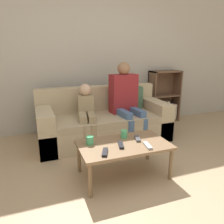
% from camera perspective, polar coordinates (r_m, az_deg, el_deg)
% --- Properties ---
extents(ground_plane, '(22.00, 22.00, 0.00)m').
position_cam_1_polar(ground_plane, '(2.08, 13.34, -24.36)').
color(ground_plane, tan).
extents(wall_back, '(12.00, 0.06, 2.60)m').
position_cam_1_polar(wall_back, '(3.83, -6.15, 15.09)').
color(wall_back, '#B7B2A8').
rests_on(wall_back, ground_plane).
extents(couch, '(1.93, 0.85, 0.79)m').
position_cam_1_polar(couch, '(3.37, -2.22, -2.67)').
color(couch, tan).
rests_on(couch, ground_plane).
extents(bookshelf, '(0.58, 0.28, 0.98)m').
position_cam_1_polar(bookshelf, '(4.37, 13.08, 2.47)').
color(bookshelf, brown).
rests_on(bookshelf, ground_plane).
extents(coffee_table, '(0.96, 0.56, 0.38)m').
position_cam_1_polar(coffee_table, '(2.36, 3.07, -9.07)').
color(coffee_table, brown).
rests_on(coffee_table, ground_plane).
extents(person_adult, '(0.43, 0.63, 1.18)m').
position_cam_1_polar(person_adult, '(3.33, 3.50, 4.13)').
color(person_adult, '#476693').
rests_on(person_adult, ground_plane).
extents(person_child, '(0.32, 0.63, 0.88)m').
position_cam_1_polar(person_child, '(3.11, -6.66, 0.08)').
color(person_child, '#9E8966').
rests_on(person_child, ground_plane).
extents(cup_near, '(0.07, 0.07, 0.09)m').
position_cam_1_polar(cup_near, '(2.48, 3.16, -5.75)').
color(cup_near, '#4CB77A').
rests_on(cup_near, coffee_table).
extents(cup_far, '(0.08, 0.08, 0.09)m').
position_cam_1_polar(cup_far, '(2.33, -5.82, -7.35)').
color(cup_far, '#4CB77A').
rests_on(cup_far, coffee_table).
extents(tv_remote_0, '(0.09, 0.18, 0.02)m').
position_cam_1_polar(tv_remote_0, '(2.29, 2.33, -8.57)').
color(tv_remote_0, black).
rests_on(tv_remote_0, coffee_table).
extents(tv_remote_1, '(0.10, 0.18, 0.02)m').
position_cam_1_polar(tv_remote_1, '(2.46, 6.68, -6.86)').
color(tv_remote_1, '#47474C').
rests_on(tv_remote_1, coffee_table).
extents(tv_remote_2, '(0.11, 0.18, 0.02)m').
position_cam_1_polar(tv_remote_2, '(2.13, -1.86, -10.45)').
color(tv_remote_2, black).
rests_on(tv_remote_2, coffee_table).
extents(tv_remote_3, '(0.07, 0.18, 0.02)m').
position_cam_1_polar(tv_remote_3, '(2.30, 9.27, -8.62)').
color(tv_remote_3, '#B7B7BC').
rests_on(tv_remote_3, coffee_table).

